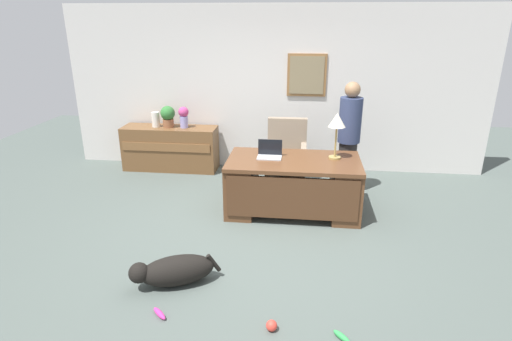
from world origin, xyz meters
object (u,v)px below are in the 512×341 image
Objects in this scene: laptop at (270,153)px; dog_toy_ball at (272,326)px; desk_lamp at (337,123)px; dog_toy_bone at (159,313)px; credenza at (171,148)px; dog_toy_plush at (342,336)px; vase_with_flowers at (184,116)px; person_standing at (349,138)px; armchair at (286,157)px; dog_lying at (174,271)px; vase_empty at (156,119)px; desk at (293,184)px; potted_plant at (168,116)px.

laptop is 2.55m from dog_toy_ball.
desk_lamp reaches higher than dog_toy_bone.
dog_toy_plush is (2.63, -3.83, -0.35)m from credenza.
vase_with_flowers reaches higher than dog_toy_ball.
dog_toy_bone is at bearing -78.09° from vase_with_flowers.
person_standing reaches higher than laptop.
person_standing reaches higher than credenza.
dog_lying is at bearing -109.61° from armchair.
armchair is 4.16× the size of vase_empty.
dog_toy_bone is at bearing -121.71° from person_standing.
credenza is 3.42m from dog_lying.
armchair is 3.28m from dog_toy_ball.
desk is 0.94m from armchair.
credenza is 1.53× the size of armchair.
potted_plant is 4.74m from dog_toy_plush.
dog_toy_ball is at bearing 176.59° from dog_toy_plush.
laptop is (-0.32, 0.10, 0.39)m from desk.
laptop is 2.46m from vase_empty.
vase_empty is at bearing 166.34° from armchair.
dog_toy_ball is at bearing -84.56° from laptop.
desk is at bearing 58.34° from dog_lying.
laptop is 2.08m from vase_with_flowers.
desk_lamp is at bearing -110.88° from person_standing.
person_standing is (0.76, 0.75, 0.45)m from desk.
desk_lamp reaches higher than dog_lying.
armchair is 0.99m from person_standing.
laptop is at bearing -177.11° from desk_lamp.
dog_toy_plush is at bearing -71.77° from laptop.
armchair reaches higher than vase_empty.
vase_with_flowers is (-1.74, 0.54, 0.47)m from armchair.
credenza is 2.63× the size of desk_lamp.
dog_lying is at bearing -112.37° from laptop.
desk_lamp reaches higher than potted_plant.
vase_empty is (-2.90, 1.32, -0.34)m from desk_lamp.
dog_toy_ball is (-0.63, -2.47, -1.16)m from desk_lamp.
armchair is 0.90m from laptop.
vase_empty is (-2.23, 0.54, 0.40)m from armchair.
laptop is 2.70m from dog_toy_plush.
desk is at bearing 87.70° from dog_toy_ball.
person_standing reaches higher than potted_plant.
vase_empty is at bearing 126.71° from dog_toy_plush.
credenza is at bearing 145.62° from desk.
armchair reaches higher than credenza.
desk_lamp is at bearing -49.48° from armchair.
vase_with_flowers is at bearing -0.00° from vase_empty.
desk is at bearing -81.72° from armchair.
vase_empty reaches higher than dog_toy_ball.
vase_with_flowers is at bearing 164.77° from person_standing.
potted_plant is at bearing 143.18° from laptop.
potted_plant reaches higher than vase_with_flowers.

